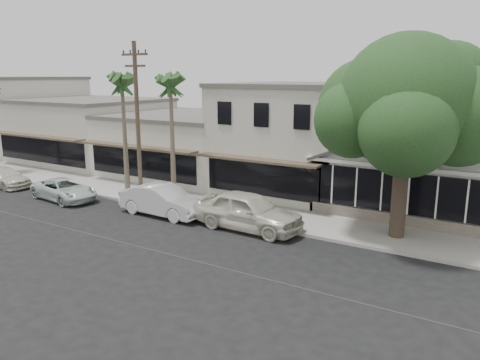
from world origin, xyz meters
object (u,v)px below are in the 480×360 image
Objects in this scene: utility_pole at (138,120)px; shade_tree at (406,106)px; car_2 at (64,190)px; car_0 at (248,211)px; car_1 at (163,200)px; car_3 at (5,177)px.

utility_pole is 14.04m from shade_tree.
utility_pole is 2.00× the size of car_2.
car_0 is 5.01m from car_1.
car_1 is 13.20m from car_3.
utility_pole reaches higher than car_2.
shade_tree reaches higher than car_1.
car_0 reaches higher than car_1.
car_3 is 0.47× the size of shade_tree.
utility_pole is 1.84× the size of car_1.
car_2 is at bearing -158.26° from utility_pole.
car_3 is (-13.18, -0.52, -0.19)m from car_1.
utility_pole reaches higher than car_1.
shade_tree reaches higher than car_0.
utility_pole is at bearing 86.64° from car_0.
car_2 is 6.20m from car_3.
car_2 is (-4.44, -1.77, -4.16)m from utility_pole.
shade_tree is at bearing 7.55° from utility_pole.
utility_pole is 11.53m from car_3.
shade_tree is (13.87, 1.84, 1.14)m from utility_pole.
car_1 is at bearing -22.71° from utility_pole.
car_1 is at bearing -84.00° from car_3.
utility_pole is 6.34m from car_2.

